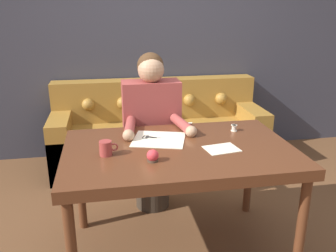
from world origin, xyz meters
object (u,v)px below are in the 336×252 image
person (152,133)px  scissors (153,138)px  couch (158,134)px  mug (106,148)px  pin_cushion (153,156)px  thread_spool (234,128)px  dining_table (179,158)px

person → scissors: bearing=-96.3°
couch → scissors: 1.41m
couch → mug: bearing=-109.5°
person → mug: size_ratio=11.48×
couch → pin_cushion: (-0.29, -1.69, 0.49)m
scissors → pin_cushion: size_ratio=3.21×
thread_spool → couch: bearing=105.8°
thread_spool → pin_cushion: (-0.65, -0.42, 0.01)m
thread_spool → person: bearing=145.4°
dining_table → person: size_ratio=1.12×
scissors → pin_cushion: pin_cushion is taller
pin_cushion → couch: bearing=80.4°
scissors → couch: bearing=79.9°
dining_table → couch: (0.09, 1.51, -0.38)m
mug → dining_table: bearing=5.6°
dining_table → pin_cushion: bearing=-137.0°
dining_table → couch: 1.56m
couch → person: size_ratio=1.69×
dining_table → mug: (-0.46, -0.05, 0.12)m
mug → pin_cushion: 0.30m
scissors → thread_spool: size_ratio=5.10×
person → thread_spool: bearing=-34.6°
person → thread_spool: size_ratio=28.82×
dining_table → thread_spool: size_ratio=32.23×
couch → person: 0.98m
mug → thread_spool: mug is taller
scissors → pin_cushion: bearing=-98.1°
couch → mug: size_ratio=19.43×
person → pin_cushion: bearing=-97.1°
couch → scissors: bearing=-100.1°
couch → scissors: size_ratio=9.56×
dining_table → mug: bearing=-174.4°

